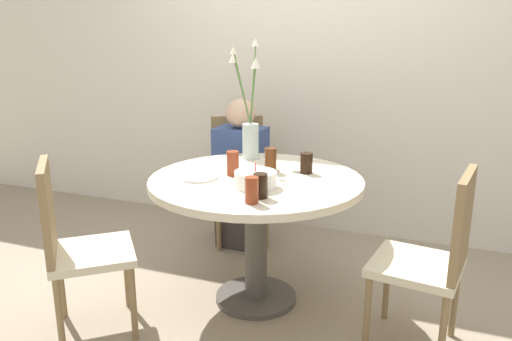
{
  "coord_description": "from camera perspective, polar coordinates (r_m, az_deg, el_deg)",
  "views": [
    {
      "loc": [
        0.92,
        -2.41,
        1.48
      ],
      "look_at": [
        0.0,
        0.0,
        0.77
      ],
      "focal_mm": 35.0,
      "sensor_mm": 36.0,
      "label": 1
    }
  ],
  "objects": [
    {
      "name": "chair_near_front",
      "position": [
        3.66,
        -1.99,
        -0.13
      ],
      "size": [
        0.54,
        0.54,
        0.9
      ],
      "rotation": [
        0.0,
        0.0,
        0.5
      ],
      "color": "beige",
      "rests_on": "ground_plane"
    },
    {
      "name": "chair_left_flank",
      "position": [
        2.47,
        19.79,
        -8.86
      ],
      "size": [
        0.45,
        0.45,
        0.9
      ],
      "rotation": [
        0.0,
        0.0,
        4.56
      ],
      "color": "beige",
      "rests_on": "ground_plane"
    },
    {
      "name": "dining_table",
      "position": [
        2.73,
        0.0,
        -3.56
      ],
      "size": [
        1.16,
        1.16,
        0.73
      ],
      "color": "beige",
      "rests_on": "ground_plane"
    },
    {
      "name": "chair_right_flank",
      "position": [
        2.62,
        -20.13,
        -7.45
      ],
      "size": [
        0.56,
        0.56,
        0.9
      ],
      "rotation": [
        0.0,
        0.0,
        2.28
      ],
      "color": "beige",
      "rests_on": "ground_plane"
    },
    {
      "name": "flower_vase",
      "position": [
        3.07,
        -0.76,
        5.67
      ],
      "size": [
        0.21,
        0.36,
        0.73
      ],
      "color": "#B2C6C1",
      "rests_on": "dining_table"
    },
    {
      "name": "drink_glass_4",
      "position": [
        2.78,
        5.78,
        0.85
      ],
      "size": [
        0.07,
        0.07,
        0.11
      ],
      "color": "black",
      "rests_on": "dining_table"
    },
    {
      "name": "person_guest",
      "position": [
        3.51,
        -1.72,
        -0.94
      ],
      "size": [
        0.34,
        0.24,
        1.06
      ],
      "color": "#383333",
      "rests_on": "ground_plane"
    },
    {
      "name": "drink_glass_1",
      "position": [
        2.79,
        1.67,
        1.22
      ],
      "size": [
        0.07,
        0.07,
        0.13
      ],
      "color": "#51280F",
      "rests_on": "dining_table"
    },
    {
      "name": "birthday_cake",
      "position": [
        2.51,
        -0.06,
        -1.01
      ],
      "size": [
        0.21,
        0.21,
        0.13
      ],
      "color": "white",
      "rests_on": "dining_table"
    },
    {
      "name": "side_plate",
      "position": [
        2.69,
        -6.57,
        -0.78
      ],
      "size": [
        0.2,
        0.2,
        0.01
      ],
      "color": "silver",
      "rests_on": "dining_table"
    },
    {
      "name": "wall_back",
      "position": [
        3.77,
        6.92,
        12.5
      ],
      "size": [
        8.0,
        0.05,
        2.6
      ],
      "color": "silver",
      "rests_on": "ground_plane"
    },
    {
      "name": "drink_glass_3",
      "position": [
        2.35,
        0.51,
        -1.75
      ],
      "size": [
        0.07,
        0.07,
        0.12
      ],
      "color": "black",
      "rests_on": "dining_table"
    },
    {
      "name": "drink_glass_0",
      "position": [
        2.72,
        -2.63,
        0.84
      ],
      "size": [
        0.07,
        0.07,
        0.13
      ],
      "color": "maroon",
      "rests_on": "dining_table"
    },
    {
      "name": "drink_glass_2",
      "position": [
        2.27,
        -0.5,
        -2.26
      ],
      "size": [
        0.06,
        0.06,
        0.12
      ],
      "color": "maroon",
      "rests_on": "dining_table"
    },
    {
      "name": "ground_plane",
      "position": [
        2.98,
        0.0,
        -14.47
      ],
      "size": [
        16.0,
        16.0,
        0.0
      ],
      "primitive_type": "plane",
      "color": "gray"
    }
  ]
}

